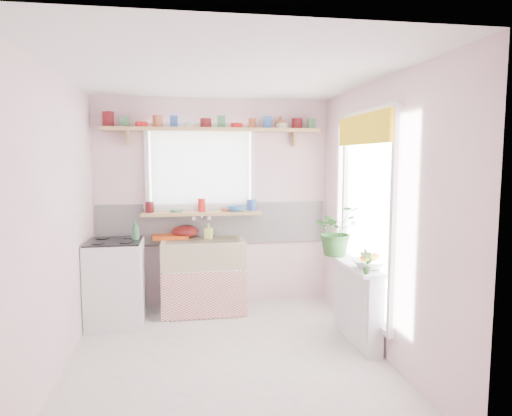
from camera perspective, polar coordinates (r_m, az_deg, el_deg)
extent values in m
plane|color=silver|center=(4.32, -3.59, -18.24)|extent=(3.20, 3.20, 0.00)
plane|color=white|center=(4.00, -3.85, 16.46)|extent=(3.20, 3.20, 0.00)
plane|color=#FCD4DB|center=(5.55, -5.33, 0.65)|extent=(2.80, 0.00, 2.80)
plane|color=#FCD4DB|center=(2.41, 0.04, -6.76)|extent=(2.80, 0.00, 2.80)
plane|color=#FCD4DB|center=(4.08, -23.69, -1.90)|extent=(0.00, 3.20, 3.20)
plane|color=#FCD4DB|center=(4.33, 15.04, -1.13)|extent=(0.00, 3.20, 3.20)
cube|color=white|center=(5.57, -5.29, -1.93)|extent=(2.74, 0.03, 0.50)
cube|color=pink|center=(5.60, -5.27, -3.96)|extent=(2.74, 0.02, 0.12)
cube|color=white|center=(5.52, -6.93, 4.76)|extent=(1.20, 0.01, 1.00)
cube|color=white|center=(5.45, -6.90, 4.74)|extent=(1.15, 0.02, 0.95)
cube|color=white|center=(4.51, 13.94, -0.81)|extent=(0.01, 1.10, 1.90)
cube|color=yellow|center=(4.46, 13.20, 9.56)|extent=(0.03, 1.20, 0.28)
cube|color=white|center=(5.44, -6.60, -9.97)|extent=(0.85, 0.55, 0.55)
cube|color=#CF4B3C|center=(5.17, -6.45, -10.84)|extent=(0.95, 0.02, 0.53)
cube|color=#C5B890|center=(5.33, -6.66, -5.58)|extent=(0.95, 0.55, 0.30)
cylinder|color=silver|center=(5.51, -6.83, -0.98)|extent=(0.03, 0.22, 0.03)
cube|color=white|center=(5.19, -17.15, -8.99)|extent=(0.58, 0.58, 0.90)
cube|color=black|center=(5.09, -17.32, -4.04)|extent=(0.56, 0.56, 0.02)
cylinder|color=black|center=(4.98, -19.14, -4.17)|extent=(0.14, 0.14, 0.01)
cylinder|color=black|center=(4.94, -15.93, -4.14)|extent=(0.14, 0.14, 0.01)
cylinder|color=black|center=(5.25, -18.63, -3.62)|extent=(0.14, 0.14, 0.01)
cylinder|color=black|center=(5.21, -15.58, -3.59)|extent=(0.14, 0.14, 0.01)
cube|color=white|center=(4.67, 12.55, -11.56)|extent=(0.15, 0.90, 0.75)
cube|color=white|center=(4.55, 12.32, -6.98)|extent=(0.22, 0.95, 0.03)
cube|color=tan|center=(5.44, -6.81, -0.65)|extent=(1.40, 0.22, 0.04)
cube|color=tan|center=(5.41, -5.33, 9.73)|extent=(2.52, 0.24, 0.04)
cylinder|color=#590F14|center=(5.46, -18.00, 10.26)|extent=(0.11, 0.11, 0.12)
cylinder|color=#3F7F4C|center=(5.43, -16.07, 10.34)|extent=(0.11, 0.11, 0.12)
cylinder|color=red|center=(5.41, -14.13, 10.09)|extent=(0.11, 0.11, 0.06)
cylinder|color=#A55133|center=(5.41, -12.18, 10.47)|extent=(0.11, 0.11, 0.12)
cylinder|color=#3359A5|center=(5.40, -10.23, 10.51)|extent=(0.11, 0.11, 0.12)
cylinder|color=silver|center=(5.40, -8.26, 10.23)|extent=(0.11, 0.11, 0.06)
cylinder|color=#590F14|center=(5.41, -6.31, 10.57)|extent=(0.11, 0.11, 0.12)
cylinder|color=#3F7F4C|center=(5.42, -4.36, 10.58)|extent=(0.11, 0.11, 0.12)
cylinder|color=red|center=(5.44, -2.42, 10.26)|extent=(0.11, 0.11, 0.06)
cylinder|color=#A55133|center=(5.46, -0.50, 10.56)|extent=(0.11, 0.11, 0.12)
cylinder|color=#3359A5|center=(5.49, 1.40, 10.53)|extent=(0.11, 0.11, 0.12)
cylinder|color=silver|center=(5.53, 3.28, 10.19)|extent=(0.11, 0.11, 0.06)
cylinder|color=#590F14|center=(5.57, 5.13, 10.45)|extent=(0.11, 0.11, 0.12)
cylinder|color=#3F7F4C|center=(5.62, 6.96, 10.39)|extent=(0.11, 0.11, 0.12)
cylinder|color=#590F14|center=(5.44, -13.36, 0.07)|extent=(0.11, 0.11, 0.12)
cylinder|color=#3F7F4C|center=(5.42, -10.09, 0.13)|extent=(0.11, 0.11, 0.12)
cylinder|color=red|center=(5.43, -6.81, -0.13)|extent=(0.11, 0.11, 0.06)
cylinder|color=#A55133|center=(5.45, -3.56, 0.24)|extent=(0.11, 0.11, 0.12)
cylinder|color=#3359A5|center=(5.49, -0.34, 0.30)|extent=(0.11, 0.11, 0.12)
cube|color=#D04A12|center=(5.49, -10.70, -3.49)|extent=(0.44, 0.35, 0.04)
ellipsoid|color=#5B0F10|center=(5.48, -8.85, -2.91)|extent=(0.38, 0.38, 0.15)
imported|color=#2F6729|center=(4.85, 9.99, -2.76)|extent=(0.59, 0.55, 0.53)
imported|color=silver|center=(4.37, 14.10, -6.84)|extent=(0.33, 0.33, 0.08)
imported|color=#315F26|center=(4.14, 13.63, -6.55)|extent=(0.13, 0.10, 0.22)
imported|color=#E5EE69|center=(5.38, -5.94, -2.89)|extent=(0.11, 0.11, 0.18)
imported|color=beige|center=(5.50, -13.31, -0.02)|extent=(0.15, 0.15, 0.09)
imported|color=#3874B6|center=(5.41, -2.46, -0.10)|extent=(0.23, 0.23, 0.06)
imported|color=#B66338|center=(5.59, 3.08, 10.60)|extent=(0.17, 0.17, 0.15)
imported|color=#3A744B|center=(5.07, -14.86, -2.65)|extent=(0.09, 0.09, 0.22)
sphere|color=orange|center=(4.36, 14.12, -6.07)|extent=(0.08, 0.08, 0.08)
sphere|color=orange|center=(4.41, 14.68, -5.94)|extent=(0.08, 0.08, 0.08)
sphere|color=orange|center=(4.36, 13.41, -6.05)|extent=(0.08, 0.08, 0.08)
cylinder|color=#FBF736|center=(4.32, 14.63, -6.06)|extent=(0.18, 0.04, 0.10)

